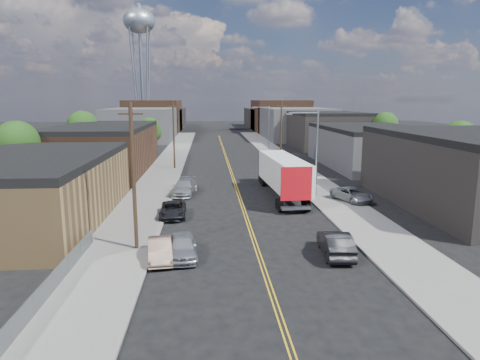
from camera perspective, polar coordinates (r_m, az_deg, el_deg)
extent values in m
plane|color=black|center=(78.95, -1.94, 3.27)|extent=(260.00, 260.00, 0.00)
cube|color=gold|center=(64.12, -1.37, 1.57)|extent=(0.32, 120.00, 0.01)
cube|color=slate|center=(64.32, -9.85, 1.51)|extent=(5.00, 140.00, 0.15)
cube|color=slate|center=(65.29, 6.99, 1.72)|extent=(5.00, 140.00, 0.15)
cube|color=olive|center=(39.84, -25.95, -1.44)|extent=(12.00, 22.00, 5.00)
cube|color=black|center=(39.40, -26.28, 2.55)|extent=(12.00, 22.00, 0.60)
cube|color=#462B1C|center=(64.34, -17.59, 3.80)|extent=(12.00, 26.00, 6.00)
cube|color=black|center=(64.06, -17.76, 6.73)|extent=(12.00, 26.00, 0.60)
cube|color=black|center=(46.35, 28.77, 0.82)|extent=(14.00, 22.00, 6.50)
cube|color=black|center=(45.96, 29.17, 5.18)|extent=(14.00, 22.00, 0.60)
cube|color=navy|center=(42.96, 21.19, 1.22)|extent=(0.30, 20.00, 0.80)
cube|color=#3D3D40|center=(69.42, 17.07, 4.09)|extent=(14.00, 24.00, 5.50)
cube|color=black|center=(69.17, 17.21, 6.60)|extent=(14.00, 24.00, 0.60)
cube|color=black|center=(93.94, 11.34, 6.39)|extent=(14.00, 22.00, 7.00)
cube|color=black|center=(93.75, 11.42, 8.71)|extent=(14.00, 22.00, 0.60)
cube|color=#3D3D40|center=(114.62, -12.85, 7.31)|extent=(16.00, 30.00, 8.00)
cube|color=#3D3D40|center=(115.77, 7.31, 7.52)|extent=(16.00, 30.00, 8.00)
cube|color=#462B1C|center=(139.33, -11.37, 8.32)|extent=(16.00, 26.00, 10.00)
cube|color=#462B1C|center=(140.28, 5.25, 8.50)|extent=(16.00, 26.00, 10.00)
cube|color=black|center=(159.25, -10.49, 8.07)|extent=(16.00, 40.00, 7.00)
cube|color=black|center=(160.08, 4.05, 8.24)|extent=(16.00, 40.00, 7.00)
cylinder|color=gray|center=(129.69, -12.97, 12.53)|extent=(0.80, 0.80, 30.00)
cylinder|color=gray|center=(128.22, -13.88, 12.51)|extent=(1.94, 1.94, 29.98)
cylinder|color=gray|center=(127.70, -12.29, 12.59)|extent=(1.94, 1.94, 29.98)
cylinder|color=gray|center=(131.69, -13.63, 12.47)|extent=(1.94, 1.94, 29.98)
cylinder|color=gray|center=(131.19, -12.08, 12.54)|extent=(1.94, 1.94, 29.98)
ellipsoid|color=#9EA8B2|center=(131.43, -13.30, 19.95)|extent=(9.00, 9.00, 6.75)
cylinder|color=#9EA8B2|center=(132.08, -13.37, 21.49)|extent=(1.60, 1.60, 1.20)
cone|color=#9EA8B2|center=(132.26, -13.38, 21.87)|extent=(1.80, 1.80, 0.80)
cylinder|color=gray|center=(45.03, 10.21, 3.33)|extent=(0.18, 0.18, 9.00)
cylinder|color=gray|center=(44.35, 8.49, 8.85)|extent=(3.00, 0.12, 0.12)
cube|color=gray|center=(44.04, 6.56, 8.75)|extent=(0.60, 0.25, 0.18)
cylinder|color=gray|center=(79.24, 3.86, 6.55)|extent=(0.18, 0.18, 9.00)
cylinder|color=gray|center=(78.86, 2.81, 9.67)|extent=(3.00, 0.12, 0.12)
cube|color=gray|center=(78.69, 1.71, 9.61)|extent=(0.60, 0.25, 0.18)
cylinder|color=black|center=(29.11, -14.01, 0.24)|extent=(0.26, 0.26, 10.00)
cube|color=black|center=(28.67, -14.39, 8.53)|extent=(1.60, 0.12, 0.12)
cylinder|color=black|center=(63.63, -8.82, 5.91)|extent=(0.26, 0.26, 10.00)
cube|color=black|center=(63.43, -8.93, 9.69)|extent=(1.60, 0.12, 0.12)
cylinder|color=black|center=(67.42, 5.49, 6.25)|extent=(0.26, 0.26, 10.00)
cube|color=black|center=(67.23, 5.56, 9.82)|extent=(1.60, 0.12, 0.12)
cube|color=slate|center=(25.10, -23.68, -12.52)|extent=(0.02, 16.00, 1.20)
cube|color=slate|center=(24.87, -23.79, -11.25)|extent=(0.05, 16.00, 0.05)
cylinder|color=black|center=(53.09, -27.27, 0.81)|extent=(0.36, 0.36, 4.25)
sphere|color=#193C10|center=(52.69, -27.58, 4.45)|extent=(4.76, 4.76, 4.76)
sphere|color=#193C10|center=(52.81, -26.78, 3.60)|extent=(3.74, 3.74, 3.74)
sphere|color=#193C10|center=(52.58, -28.19, 3.74)|extent=(3.40, 3.40, 3.40)
cylinder|color=black|center=(76.51, -20.10, 4.10)|extent=(0.36, 0.36, 4.50)
sphere|color=#193C10|center=(76.23, -20.27, 6.78)|extent=(5.04, 5.04, 5.04)
sphere|color=#193C10|center=(76.41, -19.73, 6.15)|extent=(3.96, 3.96, 3.96)
sphere|color=#193C10|center=(76.02, -20.69, 6.27)|extent=(3.60, 3.60, 3.60)
cylinder|color=black|center=(81.36, -11.94, 4.60)|extent=(0.36, 0.36, 3.75)
sphere|color=#193C10|center=(81.11, -12.03, 6.71)|extent=(4.20, 4.20, 4.20)
sphere|color=#193C10|center=(81.39, -11.56, 6.21)|extent=(3.30, 3.30, 3.30)
sphere|color=#193C10|center=(80.82, -12.40, 6.31)|extent=(3.00, 3.00, 3.00)
cylinder|color=black|center=(64.15, 26.97, 2.22)|extent=(0.36, 0.36, 4.00)
sphere|color=#193C10|center=(63.82, 27.21, 5.06)|extent=(4.48, 4.48, 4.48)
sphere|color=#193C10|center=(64.46, 27.46, 4.37)|extent=(3.52, 3.52, 3.52)
sphere|color=#193C10|center=(63.27, 26.96, 4.53)|extent=(3.20, 3.20, 3.20)
cylinder|color=black|center=(85.40, 18.67, 4.71)|extent=(0.36, 0.36, 4.25)
sphere|color=#193C10|center=(85.15, 18.80, 6.99)|extent=(4.76, 4.76, 4.76)
sphere|color=#193C10|center=(85.71, 19.06, 6.42)|extent=(3.74, 3.74, 3.74)
sphere|color=#193C10|center=(84.62, 18.57, 6.58)|extent=(3.40, 3.40, 3.40)
cube|color=silver|center=(44.30, 5.82, 1.09)|extent=(3.55, 13.03, 3.01)
cube|color=#B20D16|center=(38.08, 7.52, -0.51)|extent=(2.82, 0.29, 3.03)
cube|color=gray|center=(38.56, 7.44, -3.72)|extent=(2.68, 0.76, 0.25)
cube|color=black|center=(52.22, 4.27, 1.31)|extent=(2.88, 3.59, 3.33)
cylinder|color=black|center=(39.90, 7.03, -3.30)|extent=(2.85, 1.24, 1.07)
cylinder|color=black|center=(52.42, 4.26, 0.10)|extent=(2.74, 1.23, 1.07)
imported|color=#AAADAF|center=(28.22, -7.68, -8.76)|extent=(2.15, 4.63, 1.53)
imported|color=#8C6F5C|center=(28.04, -10.61, -9.14)|extent=(1.96, 4.33, 1.38)
imported|color=black|center=(37.86, -8.93, -3.93)|extent=(2.30, 4.77, 1.31)
imported|color=#A1A5A6|center=(46.49, -7.43, -0.97)|extent=(3.04, 5.88, 1.63)
imported|color=black|center=(29.03, 12.60, -8.26)|extent=(2.15, 5.07, 1.63)
imported|color=#96999B|center=(44.09, 14.66, -1.86)|extent=(3.75, 5.30, 1.34)
imported|color=black|center=(66.45, 6.19, 2.67)|extent=(3.57, 5.19, 1.64)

